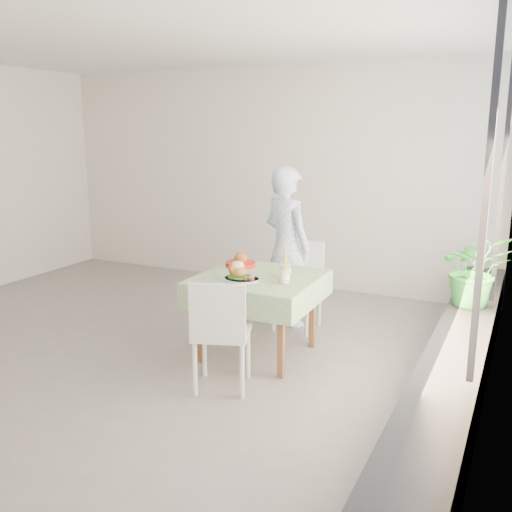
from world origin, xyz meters
The scene contains 15 objects.
floor centered at (0.00, 0.00, 0.00)m, with size 6.00×6.00×0.00m, color slate.
ceiling centered at (0.00, 0.00, 2.80)m, with size 6.00×6.00×0.00m, color white.
wall_back centered at (0.00, 2.50, 1.40)m, with size 6.00×0.02×2.80m, color silver.
wall_right centered at (3.00, 0.00, 1.40)m, with size 0.02×5.00×2.80m, color silver.
window_pane centered at (2.97, 0.00, 1.65)m, with size 0.01×4.80×2.18m, color #D1E0F9.
window_ledge centered at (2.80, 0.00, 0.25)m, with size 0.40×4.80×0.50m, color black.
cafe_table centered at (1.06, 0.13, 0.46)m, with size 1.05×1.05×0.74m.
chair_far centered at (1.12, 0.94, 0.27)m, with size 0.43×0.43×0.89m.
chair_near centered at (1.09, -0.61, 0.28)m, with size 0.54×0.54×0.90m.
diner centered at (0.95, 1.04, 0.83)m, with size 0.60×0.40×1.66m, color #97C5F2.
main_dish centered at (0.97, -0.06, 0.80)m, with size 0.32×0.32×0.17m.
juice_cup_orange centered at (1.30, 0.18, 0.81)m, with size 0.11×0.11×0.30m.
juice_cup_lemonade centered at (1.36, 0.01, 0.81)m, with size 0.10×0.10×0.27m.
second_dish centered at (0.76, 0.37, 0.78)m, with size 0.28×0.28×0.13m.
potted_plant centered at (2.80, 0.86, 0.83)m, with size 0.59×0.51×0.65m, color #2A7F2B.
Camera 1 is at (3.17, -4.29, 2.03)m, focal length 40.00 mm.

